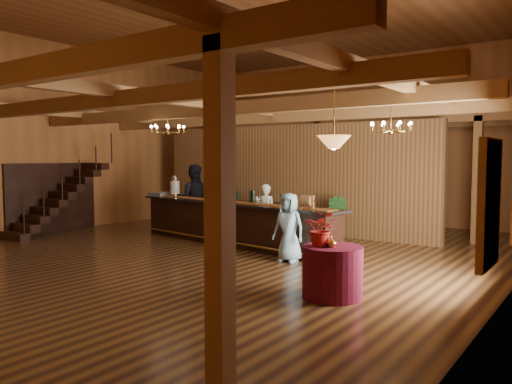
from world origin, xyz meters
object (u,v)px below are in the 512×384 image
Objects in this scene: chandelier_right at (391,127)px; staff_second at (194,199)px; round_table at (332,272)px; bartender at (266,213)px; beverage_dispenser at (175,186)px; tasting_bar at (233,223)px; backbar_shelf at (244,215)px; raffle_drum at (307,201)px; floor_plant at (335,217)px; guest at (289,227)px; pendant_lamp at (334,142)px; chandelier_left at (168,129)px.

chandelier_right is 6.56m from staff_second.
staff_second is at bearing 150.02° from round_table.
chandelier_right reaches higher than bartender.
staff_second reaches higher than beverage_dispenser.
backbar_shelf is (-1.33, 2.22, -0.11)m from tasting_bar.
raffle_drum is 0.42× the size of chandelier_right.
floor_plant reaches higher than backbar_shelf.
bartender is at bearing -126.35° from floor_plant.
round_table is 0.65× the size of guest.
chandelier_right and pendant_lamp have the same top height.
bartender reaches higher than floor_plant.
tasting_bar is at bearing -126.35° from floor_plant.
tasting_bar is at bearing 155.79° from guest.
chandelier_left is 0.41× the size of staff_second.
raffle_drum reaches higher than floor_plant.
guest reaches higher than floor_plant.
backbar_shelf reaches higher than round_table.
backbar_shelf is (-3.64, 2.59, -0.81)m from raffle_drum.
beverage_dispenser reaches higher than bartender.
staff_second is at bearing 56.99° from beverage_dispenser.
round_table is at bearing -25.79° from tasting_bar.
backbar_shelf is at bearing 144.57° from raffle_drum.
chandelier_right is 4.17m from floor_plant.
beverage_dispenser is 2.97m from bartender.
tasting_bar reaches higher than backbar_shelf.
bartender is at bearing 6.22° from beverage_dispenser.
backbar_shelf is 2.60× the size of floor_plant.
beverage_dispenser is 1.76× the size of raffle_drum.
guest reaches higher than tasting_bar.
backbar_shelf is 3.81× the size of chandelier_left.
raffle_drum is 3.84m from chandelier_left.
staff_second is 4.63m from guest.
round_table is 2.73m from guest.
tasting_bar is at bearing 120.66° from staff_second.
raffle_drum is (2.32, -0.37, 0.70)m from tasting_bar.
floor_plant is (2.76, 3.38, -2.26)m from chandelier_left.
chandelier_left is at bearing -178.11° from guest.
floor_plant is at bearing -136.08° from bartender.
raffle_drum is 0.24× the size of guest.
pendant_lamp reaches higher than floor_plant.
floor_plant is at bearing 61.54° from tasting_bar.
chandelier_right is 2.49m from pendant_lamp.
guest is 1.23× the size of floor_plant.
chandelier_left is 1.00× the size of chandelier_right.
backbar_shelf is 4.72m from guest.
beverage_dispenser is 4.75m from raffle_drum.
chandelier_right reaches higher than round_table.
round_table is at bearing 90.00° from pendant_lamp.
pendant_lamp reaches higher than backbar_shelf.
pendant_lamp is (4.17, -2.78, 1.86)m from tasting_bar.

